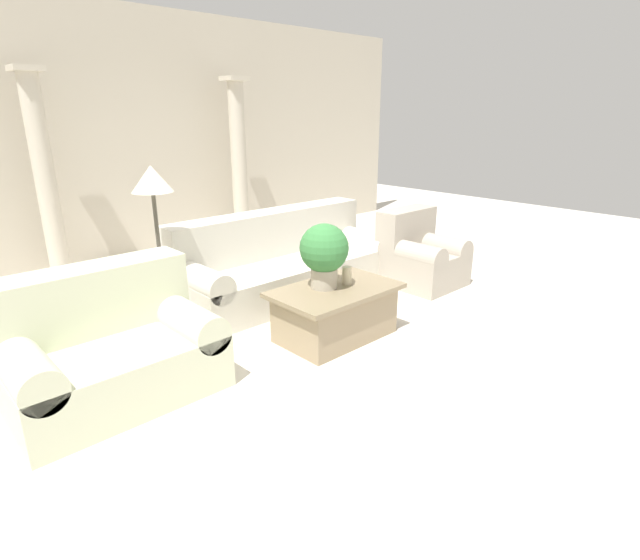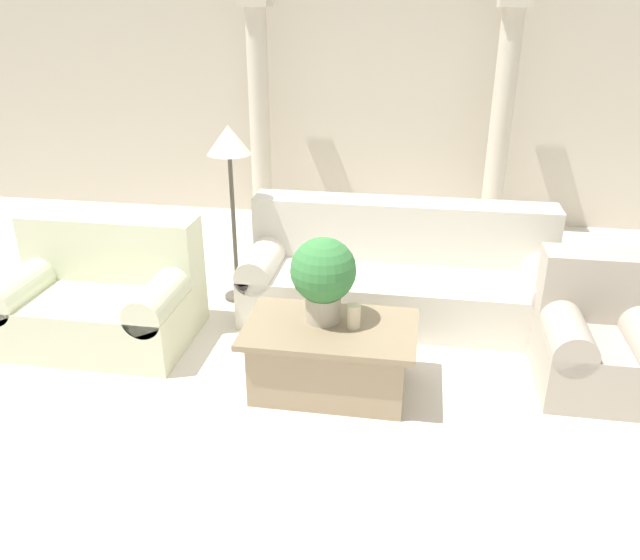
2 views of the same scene
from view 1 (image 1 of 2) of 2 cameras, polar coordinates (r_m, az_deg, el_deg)
The scene contains 11 objects.
ground_plane at distance 4.81m, azimuth -3.84°, elevation -5.02°, with size 16.00×16.00×0.00m, color silver.
wall_back at distance 7.19m, azimuth -21.20°, elevation 14.88°, with size 10.00×0.06×3.20m.
sofa_long at distance 5.51m, azimuth -4.31°, elevation 1.93°, with size 2.49×0.93×0.89m.
loveseat at distance 3.87m, azimuth -23.03°, elevation -7.05°, with size 1.38×0.93×0.89m.
coffee_table at distance 4.45m, azimuth 1.74°, elevation -3.68°, with size 1.12×0.70×0.47m.
potted_plant at distance 4.29m, azimuth 0.48°, elevation 3.27°, with size 0.43×0.43×0.57m.
pillar_candle at distance 4.45m, azimuth 3.08°, elevation 0.53°, with size 0.09×0.09×0.16m.
floor_lamp at distance 4.61m, azimuth -18.56°, elevation 9.65°, with size 0.36×0.36×1.50m.
column_left at distance 6.47m, azimuth -28.91°, elevation 10.14°, with size 0.31×0.31×2.39m.
column_right at distance 7.54m, azimuth -9.26°, elevation 13.11°, with size 0.31×0.31×2.39m.
armchair at distance 5.94m, azimuth 11.29°, elevation 2.86°, with size 0.79×0.82×0.86m.
Camera 1 is at (-2.77, -3.42, 1.94)m, focal length 28.00 mm.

